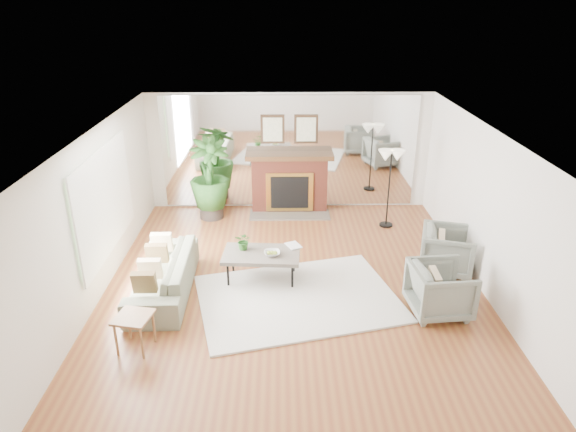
{
  "coord_description": "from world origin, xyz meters",
  "views": [
    {
      "loc": [
        -0.19,
        -7.12,
        4.33
      ],
      "look_at": [
        -0.07,
        0.6,
        0.99
      ],
      "focal_mm": 32.0,
      "sensor_mm": 36.0,
      "label": 1
    }
  ],
  "objects_px": {
    "coffee_table": "(261,255)",
    "potted_ficus": "(210,176)",
    "fireplace": "(289,181)",
    "armchair_back": "(447,251)",
    "side_table": "(134,321)",
    "sofa": "(163,275)",
    "floor_lamp": "(391,162)",
    "armchair_front": "(440,290)"
  },
  "relations": [
    {
      "from": "fireplace",
      "to": "floor_lamp",
      "type": "xyz_separation_m",
      "value": [
        1.95,
        -0.88,
        0.7
      ]
    },
    {
      "from": "side_table",
      "to": "potted_ficus",
      "type": "distance_m",
      "value": 4.44
    },
    {
      "from": "fireplace",
      "to": "potted_ficus",
      "type": "distance_m",
      "value": 1.71
    },
    {
      "from": "armchair_back",
      "to": "armchair_front",
      "type": "relative_size",
      "value": 1.01
    },
    {
      "from": "potted_ficus",
      "to": "floor_lamp",
      "type": "xyz_separation_m",
      "value": [
        3.6,
        -0.49,
        0.45
      ]
    },
    {
      "from": "fireplace",
      "to": "armchair_back",
      "type": "relative_size",
      "value": 2.41
    },
    {
      "from": "armchair_front",
      "to": "floor_lamp",
      "type": "height_order",
      "value": "floor_lamp"
    },
    {
      "from": "fireplace",
      "to": "sofa",
      "type": "height_order",
      "value": "fireplace"
    },
    {
      "from": "fireplace",
      "to": "coffee_table",
      "type": "relative_size",
      "value": 1.6
    },
    {
      "from": "armchair_back",
      "to": "side_table",
      "type": "distance_m",
      "value": 5.13
    },
    {
      "from": "fireplace",
      "to": "floor_lamp",
      "type": "relative_size",
      "value": 1.29
    },
    {
      "from": "fireplace",
      "to": "side_table",
      "type": "height_order",
      "value": "fireplace"
    },
    {
      "from": "fireplace",
      "to": "potted_ficus",
      "type": "height_order",
      "value": "fireplace"
    },
    {
      "from": "sofa",
      "to": "coffee_table",
      "type": "bearing_deg",
      "value": 102.17
    },
    {
      "from": "coffee_table",
      "to": "armchair_back",
      "type": "height_order",
      "value": "armchair_back"
    },
    {
      "from": "coffee_table",
      "to": "sofa",
      "type": "height_order",
      "value": "sofa"
    },
    {
      "from": "coffee_table",
      "to": "armchair_front",
      "type": "distance_m",
      "value": 2.82
    },
    {
      "from": "fireplace",
      "to": "side_table",
      "type": "xyz_separation_m",
      "value": [
        -2.11,
        -4.78,
        -0.23
      ]
    },
    {
      "from": "armchair_back",
      "to": "coffee_table",
      "type": "bearing_deg",
      "value": 110.6
    },
    {
      "from": "armchair_back",
      "to": "sofa",
      "type": "bearing_deg",
      "value": 113.52
    },
    {
      "from": "coffee_table",
      "to": "potted_ficus",
      "type": "bearing_deg",
      "value": 113.58
    },
    {
      "from": "floor_lamp",
      "to": "armchair_back",
      "type": "bearing_deg",
      "value": -71.02
    },
    {
      "from": "fireplace",
      "to": "side_table",
      "type": "relative_size",
      "value": 3.86
    },
    {
      "from": "coffee_table",
      "to": "potted_ficus",
      "type": "height_order",
      "value": "potted_ficus"
    },
    {
      "from": "coffee_table",
      "to": "potted_ficus",
      "type": "distance_m",
      "value": 2.88
    },
    {
      "from": "fireplace",
      "to": "side_table",
      "type": "distance_m",
      "value": 5.23
    },
    {
      "from": "coffee_table",
      "to": "floor_lamp",
      "type": "distance_m",
      "value": 3.37
    },
    {
      "from": "coffee_table",
      "to": "floor_lamp",
      "type": "xyz_separation_m",
      "value": [
        2.46,
        2.12,
        0.91
      ]
    },
    {
      "from": "coffee_table",
      "to": "armchair_front",
      "type": "bearing_deg",
      "value": -20.51
    },
    {
      "from": "coffee_table",
      "to": "sofa",
      "type": "distance_m",
      "value": 1.58
    },
    {
      "from": "coffee_table",
      "to": "armchair_back",
      "type": "xyz_separation_m",
      "value": [
        3.11,
        0.24,
        -0.07
      ]
    },
    {
      "from": "fireplace",
      "to": "potted_ficus",
      "type": "bearing_deg",
      "value": -166.63
    },
    {
      "from": "coffee_table",
      "to": "potted_ficus",
      "type": "relative_size",
      "value": 0.75
    },
    {
      "from": "side_table",
      "to": "floor_lamp",
      "type": "distance_m",
      "value": 5.71
    },
    {
      "from": "armchair_back",
      "to": "fireplace",
      "type": "bearing_deg",
      "value": 59.44
    },
    {
      "from": "sofa",
      "to": "armchair_back",
      "type": "bearing_deg",
      "value": 96.36
    },
    {
      "from": "sofa",
      "to": "armchair_back",
      "type": "height_order",
      "value": "armchair_back"
    },
    {
      "from": "armchair_front",
      "to": "fireplace",
      "type": "bearing_deg",
      "value": 22.96
    },
    {
      "from": "armchair_back",
      "to": "potted_ficus",
      "type": "height_order",
      "value": "potted_ficus"
    },
    {
      "from": "side_table",
      "to": "fireplace",
      "type": "bearing_deg",
      "value": 66.15
    },
    {
      "from": "sofa",
      "to": "floor_lamp",
      "type": "distance_m",
      "value": 4.81
    },
    {
      "from": "side_table",
      "to": "potted_ficus",
      "type": "height_order",
      "value": "potted_ficus"
    }
  ]
}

